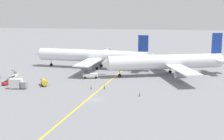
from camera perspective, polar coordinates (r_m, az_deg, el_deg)
name	(u,v)px	position (r m, az deg, el deg)	size (l,w,h in m)	color
ground_plane	(95,100)	(95.23, -3.13, -5.42)	(600.00, 600.00, 0.00)	gray
taxiway_stripe	(98,91)	(104.87, -2.61, -3.82)	(0.50, 120.00, 0.01)	yellow
airliner_at_gate_left	(93,56)	(142.74, -3.53, 2.54)	(56.19, 45.08, 15.57)	white
airliner_being_pushed	(167,62)	(129.18, 9.90, 1.45)	(51.59, 46.03, 17.03)	silver
pushback_tug	(90,75)	(123.43, -4.05, -0.89)	(9.10, 4.24, 3.01)	white
gse_stair_truck_yellow	(14,75)	(129.67, -17.38, -0.91)	(2.57, 4.82, 4.06)	silver
gse_belt_loader_portside	(8,83)	(118.79, -18.42, -2.17)	(3.79, 4.77, 3.02)	red
gse_fuel_bowser_stubby	(44,82)	(114.18, -12.30, -2.12)	(4.01, 5.20, 2.40)	gold
gse_catering_truck_tall	(18,84)	(112.00, -16.77, -2.39)	(6.09, 3.10, 3.50)	gray
ground_crew_ramp_agent_by_cones	(140,94)	(98.47, 5.06, -4.38)	(0.41, 0.43, 1.57)	#2D3351
ground_crew_marshaller_foreground	(104,87)	(106.77, -1.38, -3.05)	(0.36, 0.46, 1.67)	#2D3351
ground_crew_wing_walker_right	(91,87)	(106.97, -3.83, -3.06)	(0.38, 0.45, 1.64)	#2D3351
jet_bridge	(103,53)	(162.25, -1.67, 3.08)	(6.64, 21.05, 5.78)	#B7B7BC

